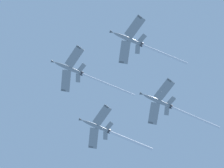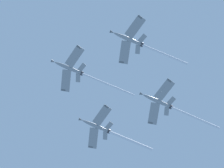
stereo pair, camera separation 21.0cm
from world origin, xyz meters
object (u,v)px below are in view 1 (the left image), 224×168
object	(u,v)px
jet_right_wing	(107,131)
jet_lead	(77,72)
jet_slot	(166,105)
jet_left_wing	(136,42)

from	to	relation	value
jet_right_wing	jet_lead	bearing A→B (deg)	-6.93
jet_lead	jet_slot	world-z (taller)	jet_lead
jet_left_wing	jet_right_wing	xyz separation A→B (m)	(-30.80, -22.81, 0.70)
jet_left_wing	jet_right_wing	distance (m)	38.34
jet_left_wing	jet_right_wing	bearing A→B (deg)	-143.48
jet_lead	jet_slot	distance (m)	37.58
jet_lead	jet_left_wing	world-z (taller)	jet_lead
jet_left_wing	jet_right_wing	world-z (taller)	jet_right_wing
jet_lead	jet_right_wing	size ratio (longest dim) A/B	1.10
jet_lead	jet_slot	size ratio (longest dim) A/B	1.06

